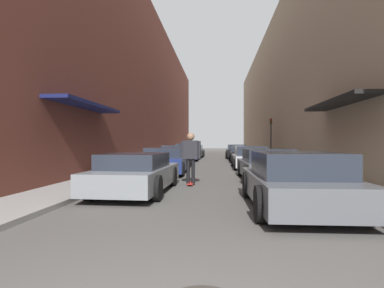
{
  "coord_description": "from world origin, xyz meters",
  "views": [
    {
      "loc": [
        0.36,
        -1.69,
        1.48
      ],
      "look_at": [
        -0.85,
        12.25,
        1.42
      ],
      "focal_mm": 28.0,
      "sensor_mm": 36.0,
      "label": 1
    }
  ],
  "objects": [
    {
      "name": "parked_car_left_0",
      "position": [
        -2.05,
        7.03,
        0.58
      ],
      "size": [
        1.97,
        4.4,
        1.17
      ],
      "color": "gray",
      "rests_on": "ground"
    },
    {
      "name": "parked_car_right_0",
      "position": [
        2.08,
        5.12,
        0.62
      ],
      "size": [
        2.07,
        4.16,
        1.27
      ],
      "color": "#515459",
      "rests_on": "ground"
    },
    {
      "name": "parked_car_right_1",
      "position": [
        2.28,
        10.37,
        0.6
      ],
      "size": [
        2.05,
        4.33,
        1.24
      ],
      "color": "#515459",
      "rests_on": "ground"
    },
    {
      "name": "traffic_light",
      "position": [
        4.56,
        22.47,
        2.17
      ],
      "size": [
        0.16,
        0.22,
        3.29
      ],
      "color": "#2D2D2D",
      "rests_on": "curb_strip_right"
    },
    {
      "name": "parked_car_right_4",
      "position": [
        2.09,
        26.96,
        0.64
      ],
      "size": [
        1.94,
        4.36,
        1.32
      ],
      "color": "black",
      "rests_on": "ground"
    },
    {
      "name": "curb_strip_left",
      "position": [
        -4.12,
        26.63,
        0.06
      ],
      "size": [
        1.8,
        53.26,
        0.12
      ],
      "color": "gray",
      "rests_on": "ground"
    },
    {
      "name": "parked_car_left_1",
      "position": [
        -2.12,
        12.48,
        0.61
      ],
      "size": [
        2.03,
        4.17,
        1.25
      ],
      "color": "navy",
      "rests_on": "ground"
    },
    {
      "name": "parked_car_left_4",
      "position": [
        -2.08,
        28.83,
        0.62
      ],
      "size": [
        2.01,
        4.46,
        1.27
      ],
      "color": "#232326",
      "rests_on": "ground"
    },
    {
      "name": "skateboarder",
      "position": [
        -0.59,
        8.71,
        1.13
      ],
      "size": [
        0.7,
        0.78,
        1.83
      ],
      "color": "#B2231E",
      "rests_on": "ground"
    },
    {
      "name": "building_row_left",
      "position": [
        -7.02,
        26.63,
        6.48
      ],
      "size": [
        4.9,
        53.26,
        12.96
      ],
      "color": "brown",
      "rests_on": "ground"
    },
    {
      "name": "parked_car_left_2",
      "position": [
        -2.29,
        17.6,
        0.64
      ],
      "size": [
        2.04,
        4.77,
        1.32
      ],
      "color": "#515459",
      "rests_on": "ground"
    },
    {
      "name": "parked_car_right_2",
      "position": [
        2.21,
        15.74,
        0.62
      ],
      "size": [
        2.01,
        4.15,
        1.29
      ],
      "color": "#B7B7BC",
      "rests_on": "ground"
    },
    {
      "name": "ground",
      "position": [
        0.0,
        21.3,
        0.0
      ],
      "size": [
        117.17,
        117.17,
        0.0
      ],
      "primitive_type": "plane",
      "color": "#4C4947"
    },
    {
      "name": "building_row_right",
      "position": [
        7.02,
        26.63,
        6.16
      ],
      "size": [
        4.9,
        53.26,
        12.32
      ],
      "color": "tan",
      "rests_on": "ground"
    },
    {
      "name": "parked_car_left_3",
      "position": [
        -2.2,
        23.31,
        0.68
      ],
      "size": [
        2.05,
        4.45,
        1.41
      ],
      "color": "navy",
      "rests_on": "ground"
    },
    {
      "name": "curb_strip_right",
      "position": [
        4.12,
        26.63,
        0.06
      ],
      "size": [
        1.8,
        53.26,
        0.12
      ],
      "color": "gray",
      "rests_on": "ground"
    },
    {
      "name": "parked_car_right_3",
      "position": [
        2.19,
        21.63,
        0.61
      ],
      "size": [
        1.87,
        4.64,
        1.25
      ],
      "color": "black",
      "rests_on": "ground"
    }
  ]
}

